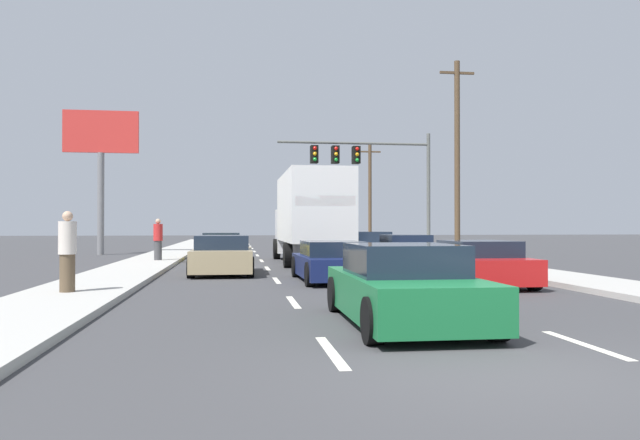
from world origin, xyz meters
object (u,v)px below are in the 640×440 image
at_px(car_yellow, 222,248).
at_px(car_green, 404,287).
at_px(car_navy, 332,262).
at_px(traffic_signal_mast, 360,162).
at_px(utility_pole_far, 370,193).
at_px(roadside_billboard, 101,152).
at_px(pedestrian_mid_block, 158,239).
at_px(car_tan, 223,256).
at_px(box_truck, 310,213).
at_px(car_blue, 404,253).
at_px(pedestrian_near_corner, 67,251).
at_px(car_silver, 371,246).
at_px(utility_pole_mid, 457,156).
at_px(car_red, 477,264).

bearing_deg(car_yellow, car_green, -80.07).
relative_size(car_navy, traffic_signal_mast, 0.49).
bearing_deg(traffic_signal_mast, utility_pole_far, 75.52).
height_order(car_yellow, roadside_billboard, roadside_billboard).
distance_m(car_green, pedestrian_mid_block, 17.73).
bearing_deg(traffic_signal_mast, car_tan, -120.10).
distance_m(car_yellow, box_truck, 5.14).
relative_size(car_navy, car_blue, 0.94).
bearing_deg(pedestrian_near_corner, car_silver, 55.95).
relative_size(car_silver, utility_pole_mid, 0.43).
relative_size(car_yellow, pedestrian_mid_block, 2.31).
bearing_deg(car_red, car_blue, 89.73).
bearing_deg(pedestrian_mid_block, utility_pole_mid, 12.82).
xyz_separation_m(car_yellow, car_tan, (0.20, -8.18, 0.03)).
bearing_deg(car_silver, utility_pole_mid, 7.28).
relative_size(car_green, pedestrian_near_corner, 2.43).
xyz_separation_m(car_red, roadside_billboard, (-13.57, 18.88, 5.03)).
relative_size(box_truck, car_blue, 2.08).
bearing_deg(car_red, car_tan, 145.12).
bearing_deg(box_truck, utility_pole_mid, 28.75).
bearing_deg(roadside_billboard, pedestrian_near_corner, -79.99).
bearing_deg(utility_pole_mid, car_blue, -124.36).
bearing_deg(traffic_signal_mast, pedestrian_mid_block, -147.87).
height_order(car_navy, car_blue, car_blue).
relative_size(car_red, utility_pole_far, 0.49).
distance_m(traffic_signal_mast, utility_pole_far, 17.15).
height_order(car_green, utility_pole_mid, utility_pole_mid).
distance_m(box_truck, roadside_billboard, 14.26).
distance_m(car_blue, car_red, 7.10).
bearing_deg(box_truck, car_navy, -92.41).
xyz_separation_m(car_tan, car_blue, (6.78, 2.39, -0.03)).
distance_m(car_yellow, car_red, 14.64).
bearing_deg(utility_pole_far, pedestrian_near_corner, -112.63).
bearing_deg(utility_pole_mid, roadside_billboard, 165.39).
relative_size(car_blue, pedestrian_mid_block, 2.53).
xyz_separation_m(car_tan, utility_pole_mid, (11.56, 9.38, 4.52)).
bearing_deg(pedestrian_mid_block, traffic_signal_mast, 32.13).
bearing_deg(car_red, car_green, -121.88).
bearing_deg(roadside_billboard, car_navy, -59.83).
relative_size(car_red, pedestrian_mid_block, 2.34).
bearing_deg(car_silver, car_yellow, -175.09).
bearing_deg(car_green, pedestrian_near_corner, 145.23).
relative_size(box_truck, car_green, 2.14).
relative_size(utility_pole_mid, pedestrian_mid_block, 5.73).
bearing_deg(box_truck, car_green, -91.47).
bearing_deg(car_tan, car_yellow, 91.42).
xyz_separation_m(utility_pole_mid, utility_pole_far, (-0.11, 19.59, -0.83)).
relative_size(car_yellow, car_green, 0.94).
distance_m(car_yellow, car_silver, 7.17).
relative_size(car_tan, utility_pole_far, 0.50).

